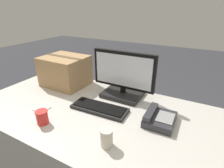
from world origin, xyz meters
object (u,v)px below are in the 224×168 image
paper_cup_right (107,137)px  cardboard_box (65,71)px  desk_phone (159,118)px  keyboard (99,108)px  paper_cup_left (42,117)px  sticky_note_pad (42,109)px  monitor (123,79)px

paper_cup_right → cardboard_box: size_ratio=0.26×
desk_phone → paper_cup_right: paper_cup_right is taller
keyboard → paper_cup_left: 0.38m
paper_cup_right → sticky_note_pad: bearing=171.5°
sticky_note_pad → monitor: bearing=47.7°
monitor → desk_phone: monitor is taller
desk_phone → paper_cup_left: (-0.63, -0.35, 0.02)m
keyboard → cardboard_box: size_ratio=1.05×
desk_phone → sticky_note_pad: size_ratio=2.37×
keyboard → cardboard_box: (-0.50, 0.23, 0.12)m
sticky_note_pad → cardboard_box: bearing=108.4°
cardboard_box → sticky_note_pad: 0.46m
keyboard → paper_cup_left: paper_cup_left is taller
cardboard_box → sticky_note_pad: size_ratio=4.29×
paper_cup_right → cardboard_box: bearing=145.0°
desk_phone → paper_cup_left: 0.72m
paper_cup_left → sticky_note_pad: 0.18m
paper_cup_left → desk_phone: bearing=29.0°
desk_phone → cardboard_box: size_ratio=0.55×
monitor → cardboard_box: bearing=-175.6°
monitor → cardboard_box: monitor is taller
desk_phone → sticky_note_pad: (-0.77, -0.24, -0.03)m
paper_cup_right → cardboard_box: (-0.72, 0.50, 0.08)m
monitor → keyboard: 0.31m
paper_cup_left → cardboard_box: bearing=117.7°
monitor → desk_phone: bearing=-32.1°
paper_cup_left → cardboard_box: cardboard_box is taller
cardboard_box → desk_phone: bearing=-11.0°
monitor → paper_cup_left: 0.64m
monitor → desk_phone: 0.43m
desk_phone → sticky_note_pad: bearing=-163.3°
paper_cup_right → cardboard_box: cardboard_box is taller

